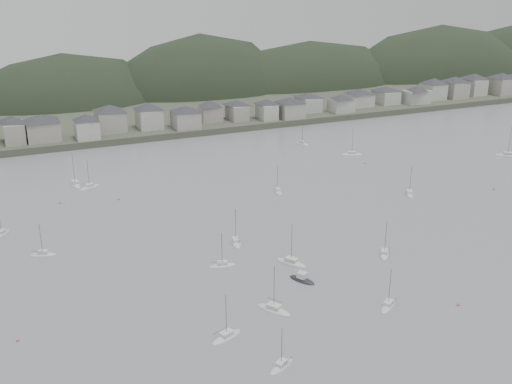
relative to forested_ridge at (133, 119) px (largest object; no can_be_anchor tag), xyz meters
name	(u,v)px	position (x,y,z in m)	size (l,w,h in m)	color
ground	(404,330)	(-4.83, -269.40, 11.28)	(900.00, 900.00, 0.00)	slate
far_shore_land	(114,92)	(-4.83, 25.60, 12.78)	(900.00, 250.00, 3.00)	#383D2D
forested_ridge	(133,119)	(0.00, 0.00, 0.00)	(851.55, 103.94, 102.57)	black
waterfront_town	(259,106)	(45.75, -86.06, 19.95)	(451.48, 28.46, 12.92)	gray
moored_fleet	(256,229)	(-11.28, -208.55, 11.46)	(248.25, 175.49, 13.50)	beige
motor_launch_far	(302,279)	(-13.82, -241.62, 11.58)	(5.47, 7.54, 3.72)	black
mooring_buoys	(263,219)	(-5.95, -202.38, 11.43)	(157.80, 103.89, 0.70)	#B85A3D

